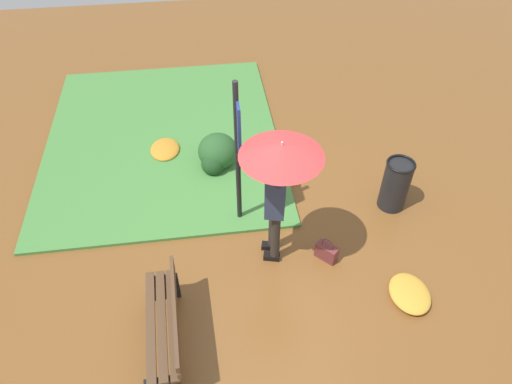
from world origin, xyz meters
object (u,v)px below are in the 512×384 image
(park_bench, at_px, (166,325))
(trash_bin, at_px, (396,184))
(person_with_umbrella, at_px, (279,172))
(info_sign_post, at_px, (238,140))
(handbag, at_px, (327,252))

(park_bench, relative_size, trash_bin, 1.68)
(person_with_umbrella, relative_size, park_bench, 1.46)
(person_with_umbrella, distance_m, info_sign_post, 0.89)
(person_with_umbrella, height_order, handbag, person_with_umbrella)
(handbag, bearing_deg, person_with_umbrella, -98.42)
(person_with_umbrella, relative_size, trash_bin, 2.45)
(person_with_umbrella, relative_size, handbag, 5.53)
(handbag, distance_m, park_bench, 2.35)
(trash_bin, bearing_deg, handbag, -54.69)
(person_with_umbrella, xyz_separation_m, handbag, (0.10, 0.69, -1.42))
(handbag, relative_size, trash_bin, 0.44)
(info_sign_post, height_order, park_bench, info_sign_post)
(info_sign_post, xyz_separation_m, park_bench, (1.88, -1.04, -1.04))
(park_bench, height_order, trash_bin, trash_bin)
(person_with_umbrella, bearing_deg, trash_bin, 111.78)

